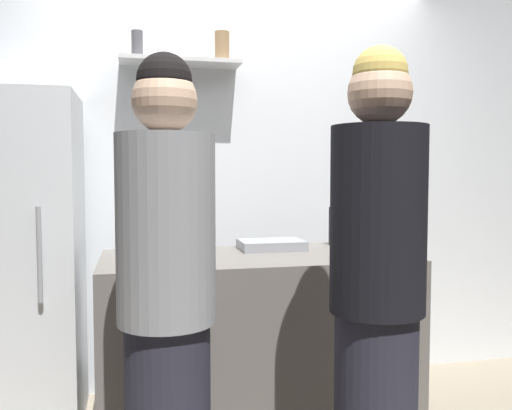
% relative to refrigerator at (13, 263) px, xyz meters
% --- Properties ---
extents(back_wall_assembly, '(4.80, 0.32, 2.60)m').
position_rel_refrigerator_xyz_m(back_wall_assembly, '(1.24, 0.40, 0.43)').
color(back_wall_assembly, white).
rests_on(back_wall_assembly, ground).
extents(refrigerator, '(0.67, 0.64, 1.74)m').
position_rel_refrigerator_xyz_m(refrigerator, '(0.00, 0.00, 0.00)').
color(refrigerator, silver).
rests_on(refrigerator, ground).
extents(counter, '(1.52, 0.72, 0.93)m').
position_rel_refrigerator_xyz_m(counter, '(1.21, -0.36, -0.41)').
color(counter, '#66605B').
rests_on(counter, ground).
extents(baking_pan, '(0.34, 0.24, 0.05)m').
position_rel_refrigerator_xyz_m(baking_pan, '(1.33, -0.19, 0.08)').
color(baking_pan, gray).
rests_on(baking_pan, counter).
extents(utensil_holder, '(0.09, 0.09, 0.21)m').
position_rel_refrigerator_xyz_m(utensil_holder, '(0.85, -0.51, 0.11)').
color(utensil_holder, '#B2B2B7').
rests_on(utensil_holder, counter).
extents(wine_bottle_dark_glass, '(0.08, 0.08, 0.31)m').
position_rel_refrigerator_xyz_m(wine_bottle_dark_glass, '(1.73, -0.09, 0.17)').
color(wine_bottle_dark_glass, black).
rests_on(wine_bottle_dark_glass, counter).
extents(wine_bottle_pale_glass, '(0.08, 0.08, 0.32)m').
position_rel_refrigerator_xyz_m(wine_bottle_pale_glass, '(1.81, -0.32, 0.17)').
color(wine_bottle_pale_glass, '#B2BFB2').
rests_on(wine_bottle_pale_glass, counter).
extents(water_bottle_plastic, '(0.09, 0.09, 0.22)m').
position_rel_refrigerator_xyz_m(water_bottle_plastic, '(0.71, -0.33, 0.15)').
color(water_bottle_plastic, silver).
rests_on(water_bottle_plastic, counter).
extents(person_grey_hoodie, '(0.34, 0.34, 1.75)m').
position_rel_refrigerator_xyz_m(person_grey_hoodie, '(0.72, -1.10, -0.00)').
color(person_grey_hoodie, '#262633').
rests_on(person_grey_hoodie, ground).
extents(person_blonde, '(0.34, 0.34, 1.78)m').
position_rel_refrigerator_xyz_m(person_blonde, '(1.47, -1.19, 0.02)').
color(person_blonde, '#262633').
rests_on(person_blonde, ground).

